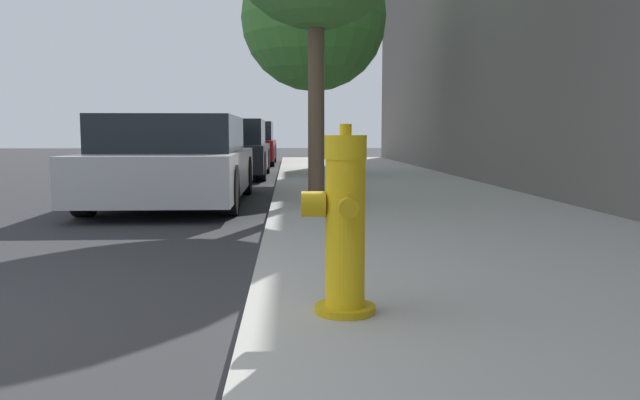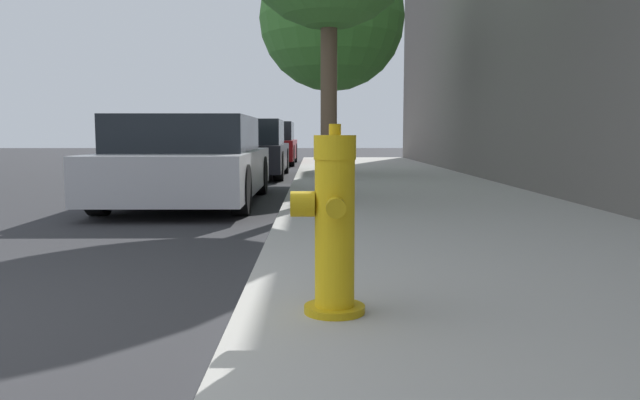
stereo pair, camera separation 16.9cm
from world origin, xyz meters
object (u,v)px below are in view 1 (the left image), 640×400
at_px(street_tree_far, 314,18).
at_px(parked_car_near, 176,161).
at_px(parked_car_mid, 227,150).
at_px(fire_hydrant, 344,226).
at_px(parked_car_far, 247,144).

bearing_deg(street_tree_far, parked_car_near, -115.01).
height_order(parked_car_near, parked_car_mid, parked_car_mid).
xyz_separation_m(parked_car_near, parked_car_mid, (0.17, 5.32, 0.03)).
bearing_deg(fire_hydrant, parked_car_far, 95.32).
height_order(parked_car_mid, street_tree_far, street_tree_far).
distance_m(parked_car_near, parked_car_far, 11.11).
bearing_deg(parked_car_near, street_tree_far, 64.99).
relative_size(fire_hydrant, street_tree_far, 0.19).
xyz_separation_m(parked_car_far, street_tree_far, (1.84, -6.68, 2.66)).
relative_size(parked_car_near, parked_car_far, 0.96).
bearing_deg(parked_car_mid, fire_hydrant, -81.62).
xyz_separation_m(parked_car_near, street_tree_far, (2.07, 4.43, 2.72)).
distance_m(fire_hydrant, street_tree_far, 10.49).
distance_m(parked_car_mid, street_tree_far, 3.41).
relative_size(fire_hydrant, parked_car_near, 0.21).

